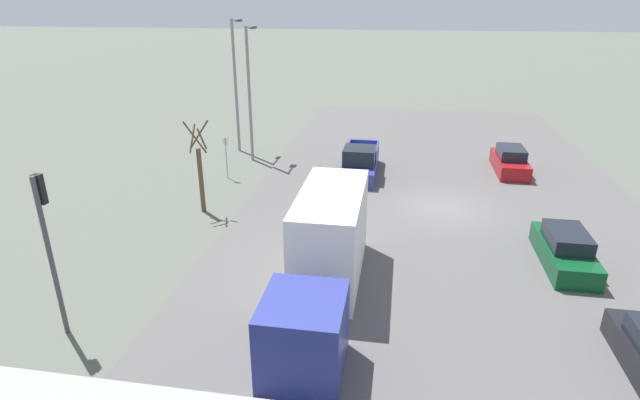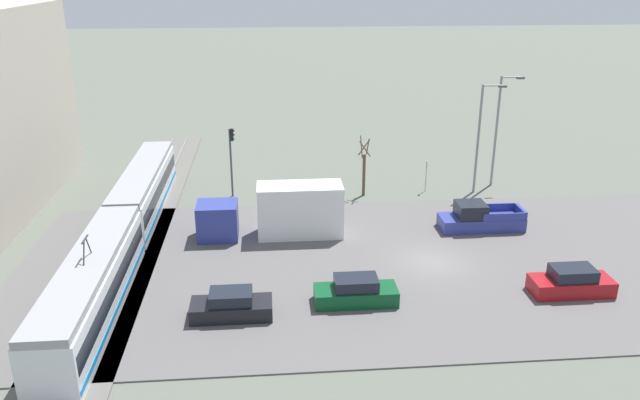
# 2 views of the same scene
# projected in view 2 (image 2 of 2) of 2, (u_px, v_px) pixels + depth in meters

# --- Properties ---
(ground_plane) EXTENTS (320.00, 320.00, 0.00)m
(ground_plane) POSITION_uv_depth(u_px,v_px,m) (431.00, 263.00, 38.89)
(ground_plane) COLOR #565B51
(road_surface) EXTENTS (21.25, 51.02, 0.08)m
(road_surface) POSITION_uv_depth(u_px,v_px,m) (431.00, 262.00, 38.88)
(road_surface) COLOR #565454
(road_surface) RESTS_ON ground
(rail_bed) EXTENTS (63.01, 4.40, 0.22)m
(rail_bed) POSITION_uv_depth(u_px,v_px,m) (116.00, 274.00, 37.34)
(rail_bed) COLOR #5B5954
(rail_bed) RESTS_ON ground
(light_rail_tram) EXTENTS (30.24, 2.55, 4.40)m
(light_rail_tram) POSITION_uv_depth(u_px,v_px,m) (123.00, 230.00, 39.50)
(light_rail_tram) COLOR silver
(light_rail_tram) RESTS_ON ground
(box_truck) EXTENTS (2.41, 9.78, 3.58)m
(box_truck) POSITION_uv_depth(u_px,v_px,m) (280.00, 213.00, 42.11)
(box_truck) COLOR navy
(box_truck) RESTS_ON ground
(pickup_truck) EXTENTS (2.06, 5.80, 1.93)m
(pickup_truck) POSITION_uv_depth(u_px,v_px,m) (480.00, 219.00, 43.48)
(pickup_truck) COLOR navy
(pickup_truck) RESTS_ON ground
(sedan_car_0) EXTENTS (1.79, 4.53, 1.59)m
(sedan_car_0) POSITION_uv_depth(u_px,v_px,m) (571.00, 283.00, 34.90)
(sedan_car_0) COLOR maroon
(sedan_car_0) RESTS_ON ground
(sedan_car_1) EXTENTS (1.75, 4.52, 1.52)m
(sedan_car_1) POSITION_uv_depth(u_px,v_px,m) (356.00, 292.00, 33.92)
(sedan_car_1) COLOR #0C4723
(sedan_car_1) RESTS_ON ground
(sedan_car_2) EXTENTS (1.78, 4.27, 1.48)m
(sedan_car_2) POSITION_uv_depth(u_px,v_px,m) (231.00, 306.00, 32.58)
(sedan_car_2) COLOR black
(sedan_car_2) RESTS_ON ground
(traffic_light_pole) EXTENTS (0.28, 0.47, 5.55)m
(traffic_light_pole) POSITION_uv_depth(u_px,v_px,m) (232.00, 153.00, 48.86)
(traffic_light_pole) COLOR #47474C
(traffic_light_pole) RESTS_ON ground
(street_tree) EXTENTS (1.15, 0.95, 4.85)m
(street_tree) POSITION_uv_depth(u_px,v_px,m) (364.00, 169.00, 49.52)
(street_tree) COLOR brown
(street_tree) RESTS_ON ground
(street_lamp_near_crossing) EXTENTS (0.36, 1.95, 9.17)m
(street_lamp_near_crossing) POSITION_uv_depth(u_px,v_px,m) (499.00, 124.00, 50.87)
(street_lamp_near_crossing) COLOR gray
(street_lamp_near_crossing) RESTS_ON ground
(street_lamp_mid_block) EXTENTS (0.36, 1.95, 8.82)m
(street_lamp_mid_block) POSITION_uv_depth(u_px,v_px,m) (481.00, 132.00, 49.28)
(street_lamp_mid_block) COLOR gray
(street_lamp_mid_block) RESTS_ON ground
(no_parking_sign) EXTENTS (0.32, 0.08, 2.60)m
(no_parking_sign) POSITION_uv_depth(u_px,v_px,m) (426.00, 173.00, 50.61)
(no_parking_sign) COLOR gray
(no_parking_sign) RESTS_ON ground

